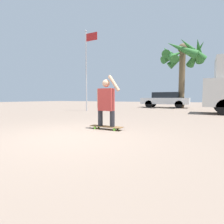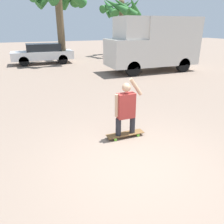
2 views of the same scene
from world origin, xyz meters
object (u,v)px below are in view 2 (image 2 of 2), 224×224
palm_tree_near_van (121,8)px  camper_van (154,43)px  parked_car_white (43,53)px  person_skateboarder (126,107)px  skateboard (125,134)px

palm_tree_near_van → camper_van: bearing=-98.8°
palm_tree_near_van → parked_car_white: bearing=-162.3°
person_skateboarder → parked_car_white: person_skateboarder is taller
person_skateboarder → camper_van: bearing=54.4°
camper_van → palm_tree_near_van: (1.23, 7.96, 2.43)m
camper_van → parked_car_white: 8.40m
camper_van → palm_tree_near_van: bearing=81.2°
skateboard → palm_tree_near_van: (6.60, 15.45, 4.10)m
skateboard → person_skateboarder: bearing=180.0°
camper_van → parked_car_white: (-6.20, 5.60, -0.95)m
camper_van → parked_car_white: camper_van is taller
skateboard → parked_car_white: (-0.83, 13.09, 0.71)m
person_skateboarder → parked_car_white: size_ratio=0.33×
skateboard → person_skateboarder: (-0.00, 0.00, 0.76)m
skateboard → palm_tree_near_van: size_ratio=0.19×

